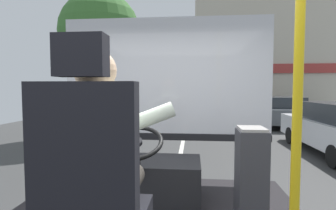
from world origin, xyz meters
The scene contains 12 objects.
ground centered at (0.00, 8.80, -0.02)m, with size 18.00×44.00×0.06m.
driver_seat centered at (-0.15, -0.39, 1.23)m, with size 0.48×0.48×1.33m.
bus_driver centered at (-0.15, -0.28, 1.43)m, with size 0.77×0.58×0.82m.
steering_console centered at (-0.15, 0.92, 0.88)m, with size 1.10×0.93×0.77m.
handrail_pole centered at (0.80, -0.32, 1.75)m, with size 0.04×0.04×2.19m.
fare_box centered at (0.76, 0.42, 1.06)m, with size 0.21×0.27×0.81m.
windshield_panel centered at (0.00, 1.62, 1.70)m, with size 2.50×0.08×1.48m.
street_tree centered at (-3.07, 7.93, 3.76)m, with size 2.92×2.92×5.25m.
shop_building centered at (6.52, 18.82, 4.48)m, with size 12.14×4.76×8.97m.
parked_car_charcoal centered at (4.38, 11.41, 0.71)m, with size 1.92×4.35×1.37m.
parked_car_red centered at (3.92, 16.88, 0.71)m, with size 1.77×3.85×1.38m.
parked_car_green centered at (4.27, 23.06, 0.75)m, with size 1.87×4.27×1.46m.
Camera 1 is at (0.33, -1.59, 1.76)m, focal length 28.37 mm.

